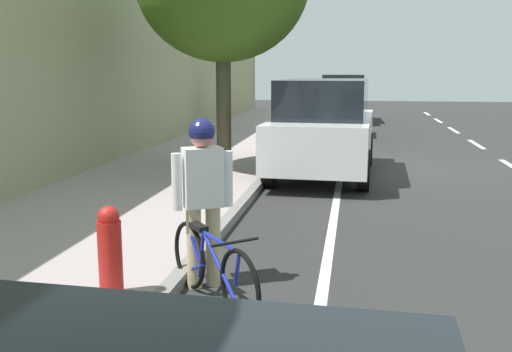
{
  "coord_description": "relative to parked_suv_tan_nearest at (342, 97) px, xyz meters",
  "views": [
    {
      "loc": [
        0.56,
        13.13,
        2.18
      ],
      "look_at": [
        1.6,
        6.97,
        1.04
      ],
      "focal_mm": 41.03,
      "sensor_mm": 36.0,
      "label": 1
    }
  ],
  "objects": [
    {
      "name": "parked_suv_white_mid",
      "position": [
        0.06,
        13.37,
        0.0
      ],
      "size": [
        2.12,
        4.77,
        1.99
      ],
      "color": "white",
      "rests_on": "ground"
    },
    {
      "name": "sidewalk",
      "position": [
        3.07,
        12.4,
        -0.96
      ],
      "size": [
        3.63,
        37.41,
        0.13
      ],
      "primitive_type": "cube",
      "color": "#A49596",
      "rests_on": "ground"
    },
    {
      "name": "building_facade",
      "position": [
        5.13,
        12.4,
        1.4
      ],
      "size": [
        0.5,
        37.41,
        4.84
      ],
      "primitive_type": "cube",
      "color": "#969A6F",
      "rests_on": "ground"
    },
    {
      "name": "cyclist_with_backpack",
      "position": [
        0.92,
        20.0,
        0.02
      ],
      "size": [
        0.55,
        0.52,
        1.72
      ],
      "color": "#C6B284",
      "rests_on": "ground"
    },
    {
      "name": "ground",
      "position": [
        -1.12,
        12.4,
        -1.03
      ],
      "size": [
        59.86,
        59.86,
        0.0
      ],
      "primitive_type": "plane",
      "color": "#2B2B2B"
    },
    {
      "name": "parked_suv_tan_nearest",
      "position": [
        0.0,
        0.0,
        0.0
      ],
      "size": [
        2.07,
        4.75,
        1.99
      ],
      "color": "tan",
      "rests_on": "ground"
    },
    {
      "name": "pedestrian_on_phone",
      "position": [
        3.88,
        5.46,
        0.06
      ],
      "size": [
        0.25,
        0.62,
        1.68
      ],
      "color": "black",
      "rests_on": "sidewalk"
    },
    {
      "name": "fire_hydrant",
      "position": [
        1.61,
        20.71,
        -0.47
      ],
      "size": [
        0.22,
        0.22,
        0.84
      ],
      "color": "red",
      "rests_on": "sidewalk"
    },
    {
      "name": "parked_sedan_grey_second",
      "position": [
        0.2,
        5.76,
        -0.27
      ],
      "size": [
        1.9,
        4.43,
        1.52
      ],
      "color": "slate",
      "rests_on": "ground"
    },
    {
      "name": "lane_stripe_bike_edge",
      "position": [
        -0.29,
        12.4,
        -1.02
      ],
      "size": [
        0.12,
        37.41,
        0.01
      ],
      "primitive_type": "cube",
      "color": "white",
      "rests_on": "ground"
    },
    {
      "name": "curb_edge",
      "position": [
        1.18,
        12.4,
        -0.96
      ],
      "size": [
        0.16,
        37.41,
        0.13
      ],
      "primitive_type": "cube",
      "color": "gray",
      "rests_on": "ground"
    },
    {
      "name": "bicycle_at_curb",
      "position": [
        0.71,
        20.47,
        -0.66
      ],
      "size": [
        1.15,
        1.34,
        0.74
      ],
      "color": "black",
      "rests_on": "ground"
    }
  ]
}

